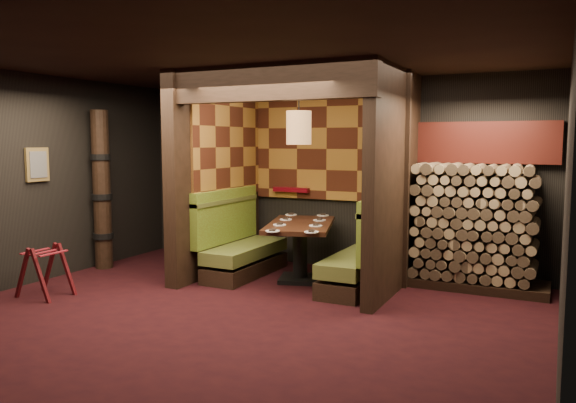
# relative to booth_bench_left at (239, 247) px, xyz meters

# --- Properties ---
(floor) EXTENTS (6.50, 5.50, 0.02)m
(floor) POSITION_rel_booth_bench_left_xyz_m (0.96, -1.65, -0.41)
(floor) COLOR black
(floor) RESTS_ON ground
(ceiling) EXTENTS (6.50, 5.50, 0.02)m
(ceiling) POSITION_rel_booth_bench_left_xyz_m (0.96, -1.65, 2.46)
(ceiling) COLOR black
(ceiling) RESTS_ON ground
(wall_back) EXTENTS (6.50, 0.02, 2.85)m
(wall_back) POSITION_rel_booth_bench_left_xyz_m (0.96, 1.11, 1.02)
(wall_back) COLOR black
(wall_back) RESTS_ON ground
(wall_front) EXTENTS (6.50, 0.02, 2.85)m
(wall_front) POSITION_rel_booth_bench_left_xyz_m (0.96, -4.41, 1.02)
(wall_front) COLOR black
(wall_front) RESTS_ON ground
(wall_left) EXTENTS (0.02, 5.50, 2.85)m
(wall_left) POSITION_rel_booth_bench_left_xyz_m (-2.30, -1.65, 1.02)
(wall_left) COLOR black
(wall_left) RESTS_ON ground
(wall_right) EXTENTS (0.02, 5.50, 2.85)m
(wall_right) POSITION_rel_booth_bench_left_xyz_m (4.22, -1.65, 1.02)
(wall_right) COLOR black
(wall_right) RESTS_ON ground
(partition_left) EXTENTS (0.20, 2.20, 2.85)m
(partition_left) POSITION_rel_booth_bench_left_xyz_m (-0.39, -0.00, 1.02)
(partition_left) COLOR black
(partition_left) RESTS_ON floor
(partition_right) EXTENTS (0.15, 2.10, 2.85)m
(partition_right) POSITION_rel_booth_bench_left_xyz_m (2.26, 0.05, 1.02)
(partition_right) COLOR black
(partition_right) RESTS_ON floor
(header_beam) EXTENTS (2.85, 0.18, 0.44)m
(header_beam) POSITION_rel_booth_bench_left_xyz_m (0.94, -0.95, 2.23)
(header_beam) COLOR black
(header_beam) RESTS_ON partition_left
(tapa_back_panel) EXTENTS (2.40, 0.06, 1.55)m
(tapa_back_panel) POSITION_rel_booth_bench_left_xyz_m (0.94, 1.06, 1.42)
(tapa_back_panel) COLOR #956224
(tapa_back_panel) RESTS_ON wall_back
(tapa_side_panel) EXTENTS (0.04, 1.85, 1.45)m
(tapa_side_panel) POSITION_rel_booth_bench_left_xyz_m (-0.27, 0.17, 1.45)
(tapa_side_panel) COLOR #956224
(tapa_side_panel) RESTS_ON partition_left
(lacquer_shelf) EXTENTS (0.60, 0.12, 0.07)m
(lacquer_shelf) POSITION_rel_booth_bench_left_xyz_m (0.36, 1.00, 0.78)
(lacquer_shelf) COLOR #5F0510
(lacquer_shelf) RESTS_ON wall_back
(booth_bench_left) EXTENTS (0.68, 1.60, 1.14)m
(booth_bench_left) POSITION_rel_booth_bench_left_xyz_m (0.00, 0.00, 0.00)
(booth_bench_left) COLOR black
(booth_bench_left) RESTS_ON floor
(booth_bench_right) EXTENTS (0.68, 1.60, 1.14)m
(booth_bench_right) POSITION_rel_booth_bench_left_xyz_m (1.89, 0.00, 0.00)
(booth_bench_right) COLOR black
(booth_bench_right) RESTS_ON floor
(dining_table) EXTENTS (1.26, 1.73, 0.82)m
(dining_table) POSITION_rel_booth_bench_left_xyz_m (0.96, 0.04, 0.18)
(dining_table) COLOR black
(dining_table) RESTS_ON floor
(place_settings) EXTENTS (1.12, 1.84, 0.03)m
(place_settings) POSITION_rel_booth_bench_left_xyz_m (0.96, 0.04, 0.43)
(place_settings) COLOR white
(place_settings) RESTS_ON dining_table
(pendant_lamp) EXTENTS (0.34, 0.34, 0.96)m
(pendant_lamp) POSITION_rel_booth_bench_left_xyz_m (0.96, -0.01, 1.72)
(pendant_lamp) COLOR #98693D
(pendant_lamp) RESTS_ON ceiling
(framed_picture) EXTENTS (0.05, 0.36, 0.46)m
(framed_picture) POSITION_rel_booth_bench_left_xyz_m (-2.25, -1.55, 1.22)
(framed_picture) COLOR olive
(framed_picture) RESTS_ON wall_left
(luggage_rack) EXTENTS (0.63, 0.44, 0.69)m
(luggage_rack) POSITION_rel_booth_bench_left_xyz_m (-1.58, -2.07, -0.06)
(luggage_rack) COLOR #430A0E
(luggage_rack) RESTS_ON floor
(totem_column) EXTENTS (0.31, 0.31, 2.40)m
(totem_column) POSITION_rel_booth_bench_left_xyz_m (-2.09, -0.55, 0.79)
(totem_column) COLOR black
(totem_column) RESTS_ON floor
(firewood_stack) EXTENTS (1.73, 0.70, 1.64)m
(firewood_stack) POSITION_rel_booth_bench_left_xyz_m (3.25, 0.70, 0.42)
(firewood_stack) COLOR black
(firewood_stack) RESTS_ON floor
(mosaic_header) EXTENTS (1.83, 0.10, 0.56)m
(mosaic_header) POSITION_rel_booth_bench_left_xyz_m (3.25, 1.03, 1.52)
(mosaic_header) COLOR maroon
(mosaic_header) RESTS_ON wall_back
(bay_front_post) EXTENTS (0.08, 0.08, 2.85)m
(bay_front_post) POSITION_rel_booth_bench_left_xyz_m (2.35, 0.31, 1.02)
(bay_front_post) COLOR black
(bay_front_post) RESTS_ON floor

